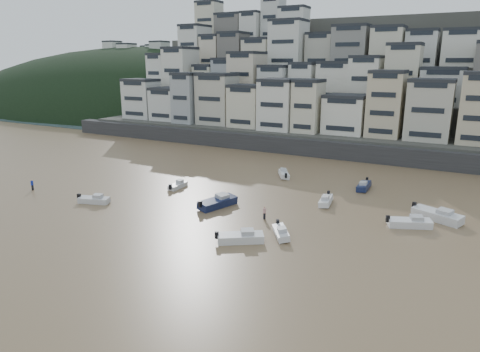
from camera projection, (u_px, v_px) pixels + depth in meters
The scene contains 17 objects.
ground at pixel (1, 283), 38.52m from camera, with size 400.00×400.00×0.00m, color #876649.
sea_strip at pixel (140, 102), 212.14m from camera, with size 340.00×340.00×0.00m, color #475A65.
harbor_wall at pixel (327, 149), 88.78m from camera, with size 140.00×3.00×3.50m, color #38383A.
hillside at pixel (389, 85), 117.57m from camera, with size 141.04×66.00×50.00m.
headland at pixel (150, 105), 196.77m from camera, with size 216.00×135.00×53.33m.
boat_a at pixel (241, 236), 47.09m from camera, with size 5.56×1.82×1.52m, color silver, non-canonical shape.
boat_b at pixel (281, 232), 48.67m from camera, with size 4.52×1.48×1.23m, color silver, non-canonical shape.
boat_c at pixel (218, 201), 58.51m from camera, with size 6.44×2.11×1.76m, color #141D40, non-canonical shape.
boat_d at pixel (410, 221), 51.43m from camera, with size 5.54×1.81×1.51m, color white, non-canonical shape.
boat_e at pixel (326, 200), 59.78m from camera, with size 4.81×1.57×1.31m, color silver, non-canonical shape.
boat_f at pixel (178, 184), 67.38m from camera, with size 4.22×1.38×1.15m, color silver, non-canonical shape.
boat_g at pixel (437, 213), 53.63m from camera, with size 6.65×2.18×1.81m, color silver, non-canonical shape.
boat_h at pixel (284, 173), 73.79m from camera, with size 4.78×1.56×1.30m, color white, non-canonical shape.
boat_i at pixel (364, 185), 66.74m from camera, with size 5.12×1.68×1.40m, color #161F45, non-canonical shape.
boat_j at pixel (94, 199), 60.19m from camera, with size 4.81×1.58×1.31m, color silver, non-canonical shape.
person_blue at pixel (32, 185), 66.21m from camera, with size 0.44×0.44×1.74m, color #172CAF, non-canonical shape.
person_pink at pixel (264, 213), 54.01m from camera, with size 0.44×0.44×1.74m, color #CB918F, non-canonical shape.
Camera 1 is at (35.40, -20.34, 19.38)m, focal length 32.00 mm.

